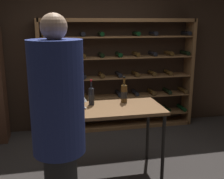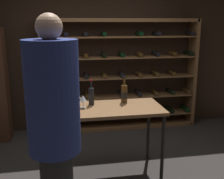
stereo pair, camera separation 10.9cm
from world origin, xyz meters
TOP-DOWN VIEW (x-y plane):
  - ground_plane at (0.00, 0.00)m, footprint 9.70×9.70m
  - back_wall at (0.00, 1.85)m, footprint 5.56×0.10m
  - wine_rack at (0.36, 1.64)m, footprint 2.82×0.32m
  - tasting_table at (-0.10, 0.05)m, footprint 1.29×0.68m
  - person_bystander_red_print at (-0.75, -0.94)m, footprint 0.44×0.44m
  - wine_bottle_amber_reserve at (0.12, 0.23)m, footprint 0.09×0.09m
  - wine_bottle_black_capsule at (-0.32, 0.21)m, footprint 0.08×0.08m
  - wine_glass_stemmed_right at (-0.49, 0.29)m, footprint 0.08×0.08m
  - wine_glass_stemmed_left at (-0.43, 0.09)m, footprint 0.09×0.09m

SIDE VIEW (x-z plane):
  - ground_plane at x=0.00m, z-range 0.00..0.00m
  - tasting_table at x=-0.10m, z-range 0.36..1.28m
  - wine_rack at x=0.36m, z-range -0.01..2.00m
  - wine_glass_stemmed_right at x=-0.49m, z-range 0.94..1.09m
  - wine_glass_stemmed_left at x=-0.43m, z-range 0.95..1.11m
  - wine_bottle_black_capsule at x=-0.32m, z-range 0.87..1.20m
  - wine_bottle_amber_reserve at x=0.12m, z-range 0.87..1.22m
  - person_bystander_red_print at x=-0.75m, z-range 0.11..2.13m
  - back_wall at x=0.00m, z-range 0.00..2.97m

